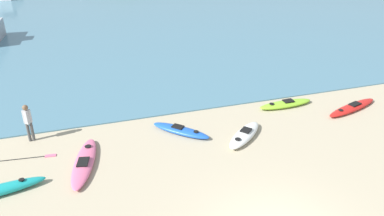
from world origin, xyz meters
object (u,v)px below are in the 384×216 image
kayak_on_sand_3 (181,130)px  kayak_on_sand_2 (285,104)px  kayak_on_sand_4 (352,107)px  kayak_on_sand_1 (245,135)px  person_near_waterline (28,121)px  loose_paddle (20,159)px  kayak_on_sand_5 (84,162)px

kayak_on_sand_3 → kayak_on_sand_2: bearing=9.6°
kayak_on_sand_2 → kayak_on_sand_4: size_ratio=0.84×
kayak_on_sand_1 → kayak_on_sand_2: bearing=33.8°
person_near_waterline → kayak_on_sand_2: bearing=-1.7°
loose_paddle → kayak_on_sand_4: bearing=-1.2°
kayak_on_sand_3 → person_near_waterline: bearing=168.0°
kayak_on_sand_4 → person_near_waterline: (-15.36, 1.71, 0.86)m
kayak_on_sand_5 → loose_paddle: kayak_on_sand_5 is taller
kayak_on_sand_1 → loose_paddle: 9.42m
person_near_waterline → kayak_on_sand_3: bearing=-12.0°
kayak_on_sand_2 → kayak_on_sand_3: 6.01m
kayak_on_sand_1 → kayak_on_sand_4: kayak_on_sand_1 is taller
kayak_on_sand_1 → person_near_waterline: person_near_waterline is taller
kayak_on_sand_4 → kayak_on_sand_2: bearing=156.1°
kayak_on_sand_5 → kayak_on_sand_1: bearing=-0.1°
kayak_on_sand_4 → kayak_on_sand_5: (-13.28, -0.89, 0.00)m
kayak_on_sand_2 → person_near_waterline: bearing=178.3°
kayak_on_sand_2 → loose_paddle: bearing=-175.4°
kayak_on_sand_1 → kayak_on_sand_5: 6.88m
kayak_on_sand_1 → kayak_on_sand_2: 4.03m
kayak_on_sand_4 → person_near_waterline: bearing=173.6°
kayak_on_sand_2 → loose_paddle: kayak_on_sand_2 is taller
kayak_on_sand_2 → person_near_waterline: person_near_waterline is taller
kayak_on_sand_2 → kayak_on_sand_5: size_ratio=0.84×
kayak_on_sand_3 → kayak_on_sand_5: 4.47m
kayak_on_sand_2 → person_near_waterline: size_ratio=1.74×
kayak_on_sand_1 → kayak_on_sand_5: bearing=179.9°
kayak_on_sand_3 → kayak_on_sand_5: kayak_on_sand_3 is taller
kayak_on_sand_3 → kayak_on_sand_4: 8.99m
kayak_on_sand_5 → kayak_on_sand_3: bearing=16.1°
kayak_on_sand_2 → kayak_on_sand_3: size_ratio=1.22×
kayak_on_sand_3 → kayak_on_sand_4: bearing=-2.2°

